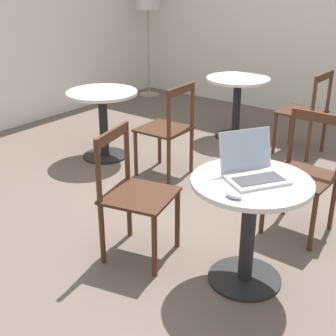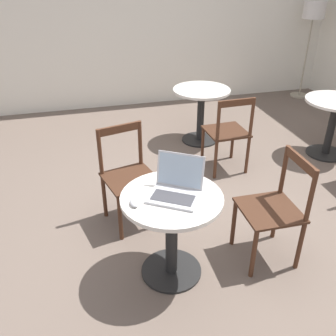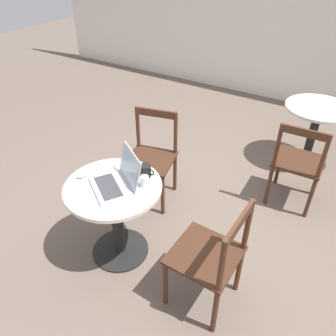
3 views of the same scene
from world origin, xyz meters
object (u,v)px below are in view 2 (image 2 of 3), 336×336
(laptop, at_px, (176,188))
(drinking_glass, at_px, (194,179))
(chair_near_back, at_px, (128,177))
(chair_near_right, at_px, (275,209))
(cafe_table_far, at_px, (201,105))
(chair_far_front, at_px, (228,133))
(floor_lamp, at_px, (313,16))
(cafe_table_mid, at_px, (334,116))
(mouse, at_px, (134,203))
(cafe_table_near, at_px, (172,220))
(mug, at_px, (181,172))

(laptop, height_order, drinking_glass, laptop)
(chair_near_back, xyz_separation_m, chair_near_right, (1.00, -0.77, 0.00))
(cafe_table_far, bearing_deg, chair_far_front, -87.99)
(floor_lamp, bearing_deg, cafe_table_mid, -113.87)
(mouse, bearing_deg, chair_far_front, 47.97)
(cafe_table_near, xyz_separation_m, chair_near_back, (-0.19, 0.75, -0.05))
(cafe_table_near, height_order, chair_near_right, chair_near_right)
(mouse, relative_size, mug, 0.82)
(cafe_table_far, distance_m, floor_lamp, 2.74)
(cafe_table_far, bearing_deg, chair_near_right, -94.56)
(cafe_table_mid, height_order, laptop, laptop)
(cafe_table_near, distance_m, drinking_glass, 0.34)
(cafe_table_mid, height_order, cafe_table_far, same)
(chair_near_back, bearing_deg, cafe_table_far, 50.86)
(cafe_table_mid, bearing_deg, chair_near_back, -165.31)
(cafe_table_mid, relative_size, mug, 5.86)
(cafe_table_near, height_order, mouse, mouse)
(cafe_table_far, relative_size, laptop, 1.60)
(cafe_table_near, bearing_deg, chair_near_back, 103.89)
(floor_lamp, xyz_separation_m, laptop, (-3.24, -3.46, -0.55))
(chair_near_back, height_order, laptop, laptop)
(cafe_table_mid, relative_size, drinking_glass, 8.38)
(mouse, bearing_deg, drinking_glass, 17.84)
(mouse, bearing_deg, chair_near_back, 84.24)
(chair_near_right, distance_m, drinking_glass, 0.69)
(cafe_table_near, xyz_separation_m, chair_near_right, (0.81, -0.02, -0.05))
(chair_near_back, bearing_deg, laptop, -73.46)
(mug, bearing_deg, chair_far_front, 52.87)
(laptop, xyz_separation_m, drinking_glass, (0.17, 0.10, -0.01))
(chair_far_front, bearing_deg, mug, -127.13)
(laptop, bearing_deg, chair_near_back, 106.54)
(mug, bearing_deg, chair_near_right, -19.47)
(laptop, relative_size, mouse, 4.48)
(chair_near_back, relative_size, chair_near_right, 1.00)
(cafe_table_far, height_order, floor_lamp, floor_lamp)
(cafe_table_mid, distance_m, cafe_table_far, 1.58)
(chair_near_back, bearing_deg, floor_lamp, 38.16)
(mug, bearing_deg, cafe_table_mid, 28.22)
(cafe_table_near, bearing_deg, chair_far_front, 53.84)
(mouse, distance_m, mug, 0.48)
(chair_near_right, bearing_deg, floor_lamp, 54.79)
(cafe_table_far, xyz_separation_m, chair_far_front, (0.03, -0.81, -0.05))
(cafe_table_near, xyz_separation_m, cafe_table_mid, (2.37, 1.42, 0.00))
(cafe_table_near, relative_size, laptop, 1.60)
(laptop, bearing_deg, chair_near_right, -2.24)
(cafe_table_mid, xyz_separation_m, chair_near_back, (-2.55, -0.67, -0.05))
(chair_near_right, xyz_separation_m, laptop, (-0.78, 0.03, 0.30))
(cafe_table_mid, xyz_separation_m, mouse, (-2.63, -1.45, 0.22))
(floor_lamp, bearing_deg, chair_far_front, -137.32)
(cafe_table_far, bearing_deg, mouse, -119.38)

